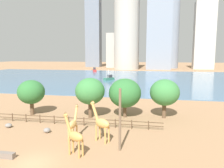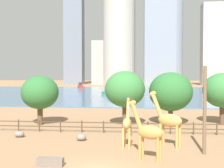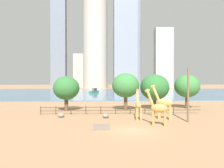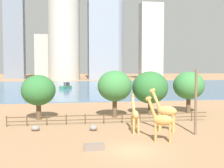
{
  "view_description": "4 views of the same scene",
  "coord_description": "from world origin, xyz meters",
  "px_view_note": "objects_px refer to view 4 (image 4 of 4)",
  "views": [
    {
      "loc": [
        11.46,
        -18.33,
        10.68
      ],
      "look_at": [
        1.44,
        34.15,
        3.37
      ],
      "focal_mm": 35.0,
      "sensor_mm": 36.0,
      "label": 1
    },
    {
      "loc": [
        2.71,
        -18.08,
        6.35
      ],
      "look_at": [
        -1.08,
        22.55,
        4.96
      ],
      "focal_mm": 45.0,
      "sensor_mm": 36.0,
      "label": 2
    },
    {
      "loc": [
        -3.32,
        -23.2,
        5.38
      ],
      "look_at": [
        -0.92,
        25.96,
        4.67
      ],
      "focal_mm": 35.0,
      "sensor_mm": 36.0,
      "label": 3
    },
    {
      "loc": [
        -5.47,
        -23.46,
        7.27
      ],
      "look_at": [
        2.69,
        29.1,
        4.06
      ],
      "focal_mm": 45.0,
      "sensor_mm": 36.0,
      "label": 4
    }
  ],
  "objects_px": {
    "giraffe_tall": "(135,114)",
    "tree_right_tall": "(115,86)",
    "boulder_near_fence": "(35,128)",
    "boat_ferry": "(28,81)",
    "utility_pole": "(196,102)",
    "boat_sailboat": "(66,87)",
    "boulder_by_pole": "(93,128)",
    "giraffe_young": "(161,120)",
    "giraffe_companion": "(165,111)",
    "tree_left_small": "(150,88)",
    "tree_left_large": "(189,86)",
    "feeding_trough": "(94,147)",
    "tree_center_broad": "(38,90)"
  },
  "relations": [
    {
      "from": "boulder_by_pole",
      "to": "tree_left_small",
      "type": "xyz_separation_m",
      "value": [
        9.51,
        9.47,
        3.83
      ]
    },
    {
      "from": "giraffe_companion",
      "to": "boulder_near_fence",
      "type": "xyz_separation_m",
      "value": [
        -14.6,
        2.4,
        -2.04
      ]
    },
    {
      "from": "tree_left_large",
      "to": "boulder_by_pole",
      "type": "bearing_deg",
      "value": -147.43
    },
    {
      "from": "giraffe_companion",
      "to": "feeding_trough",
      "type": "bearing_deg",
      "value": 66.07
    },
    {
      "from": "feeding_trough",
      "to": "boat_sailboat",
      "type": "bearing_deg",
      "value": 92.58
    },
    {
      "from": "giraffe_young",
      "to": "tree_left_large",
      "type": "height_order",
      "value": "tree_left_large"
    },
    {
      "from": "tree_left_large",
      "to": "boulder_near_fence",
      "type": "bearing_deg",
      "value": -157.47
    },
    {
      "from": "tree_left_small",
      "to": "boat_sailboat",
      "type": "xyz_separation_m",
      "value": [
        -13.18,
        51.13,
        -3.24
      ]
    },
    {
      "from": "boulder_near_fence",
      "to": "tree_center_broad",
      "type": "height_order",
      "value": "tree_center_broad"
    },
    {
      "from": "tree_center_broad",
      "to": "boat_ferry",
      "type": "relative_size",
      "value": 1.05
    },
    {
      "from": "giraffe_tall",
      "to": "feeding_trough",
      "type": "distance_m",
      "value": 8.01
    },
    {
      "from": "utility_pole",
      "to": "feeding_trough",
      "type": "xyz_separation_m",
      "value": [
        -11.28,
        -4.01,
        -3.22
      ]
    },
    {
      "from": "boulder_near_fence",
      "to": "tree_left_small",
      "type": "distance_m",
      "value": 18.62
    },
    {
      "from": "boat_sailboat",
      "to": "tree_right_tall",
      "type": "bearing_deg",
      "value": 41.4
    },
    {
      "from": "feeding_trough",
      "to": "boat_ferry",
      "type": "height_order",
      "value": "boat_ferry"
    },
    {
      "from": "giraffe_companion",
      "to": "utility_pole",
      "type": "height_order",
      "value": "utility_pole"
    },
    {
      "from": "giraffe_young",
      "to": "utility_pole",
      "type": "bearing_deg",
      "value": -132.02
    },
    {
      "from": "boat_ferry",
      "to": "boat_sailboat",
      "type": "xyz_separation_m",
      "value": [
        17.84,
        -42.29,
        -0.11
      ]
    },
    {
      "from": "boat_sailboat",
      "to": "boulder_by_pole",
      "type": "bearing_deg",
      "value": 36.77
    },
    {
      "from": "utility_pole",
      "to": "tree_center_broad",
      "type": "xyz_separation_m",
      "value": [
        -17.56,
        11.51,
        0.55
      ]
    },
    {
      "from": "tree_left_large",
      "to": "tree_left_small",
      "type": "relative_size",
      "value": 0.99
    },
    {
      "from": "tree_right_tall",
      "to": "utility_pole",
      "type": "bearing_deg",
      "value": -59.56
    },
    {
      "from": "giraffe_young",
      "to": "boat_sailboat",
      "type": "distance_m",
      "value": 67.02
    },
    {
      "from": "giraffe_young",
      "to": "boulder_near_fence",
      "type": "relative_size",
      "value": 4.62
    },
    {
      "from": "feeding_trough",
      "to": "boat_ferry",
      "type": "xyz_separation_m",
      "value": [
        -20.91,
        110.54,
        0.73
      ]
    },
    {
      "from": "boulder_by_pole",
      "to": "giraffe_young",
      "type": "bearing_deg",
      "value": -42.69
    },
    {
      "from": "feeding_trough",
      "to": "tree_center_broad",
      "type": "height_order",
      "value": "tree_center_broad"
    },
    {
      "from": "giraffe_companion",
      "to": "boulder_by_pole",
      "type": "height_order",
      "value": "giraffe_companion"
    },
    {
      "from": "tree_left_small",
      "to": "boulder_near_fence",
      "type": "bearing_deg",
      "value": -151.87
    },
    {
      "from": "giraffe_companion",
      "to": "tree_left_small",
      "type": "distance_m",
      "value": 11.24
    },
    {
      "from": "giraffe_young",
      "to": "tree_right_tall",
      "type": "relative_size",
      "value": 0.68
    },
    {
      "from": "giraffe_young",
      "to": "feeding_trough",
      "type": "distance_m",
      "value": 7.27
    },
    {
      "from": "tree_left_small",
      "to": "boat_ferry",
      "type": "xyz_separation_m",
      "value": [
        -31.02,
        93.42,
        -3.13
      ]
    },
    {
      "from": "tree_left_large",
      "to": "tree_right_tall",
      "type": "height_order",
      "value": "tree_right_tall"
    },
    {
      "from": "boat_ferry",
      "to": "boat_sailboat",
      "type": "distance_m",
      "value": 45.9
    },
    {
      "from": "utility_pole",
      "to": "tree_right_tall",
      "type": "bearing_deg",
      "value": 120.44
    },
    {
      "from": "boat_sailboat",
      "to": "giraffe_companion",
      "type": "bearing_deg",
      "value": 43.99
    },
    {
      "from": "feeding_trough",
      "to": "tree_center_broad",
      "type": "bearing_deg",
      "value": 112.05
    },
    {
      "from": "giraffe_companion",
      "to": "giraffe_young",
      "type": "distance_m",
      "value": 4.57
    },
    {
      "from": "giraffe_tall",
      "to": "giraffe_companion",
      "type": "distance_m",
      "value": 3.6
    },
    {
      "from": "giraffe_tall",
      "to": "giraffe_young",
      "type": "xyz_separation_m",
      "value": [
        1.7,
        -4.0,
        0.08
      ]
    },
    {
      "from": "boulder_near_fence",
      "to": "tree_left_small",
      "type": "bearing_deg",
      "value": 28.13
    },
    {
      "from": "giraffe_companion",
      "to": "tree_right_tall",
      "type": "xyz_separation_m",
      "value": [
        -4.24,
        9.58,
        2.17
      ]
    },
    {
      "from": "giraffe_tall",
      "to": "tree_right_tall",
      "type": "relative_size",
      "value": 0.64
    },
    {
      "from": "boulder_by_pole",
      "to": "feeding_trough",
      "type": "bearing_deg",
      "value": -94.47
    },
    {
      "from": "boulder_by_pole",
      "to": "tree_left_large",
      "type": "xyz_separation_m",
      "value": [
        16.09,
        10.28,
        3.99
      ]
    },
    {
      "from": "giraffe_tall",
      "to": "boulder_by_pole",
      "type": "height_order",
      "value": "giraffe_tall"
    },
    {
      "from": "feeding_trough",
      "to": "tree_left_large",
      "type": "height_order",
      "value": "tree_left_large"
    },
    {
      "from": "boulder_near_fence",
      "to": "boat_ferry",
      "type": "distance_m",
      "value": 103.1
    },
    {
      "from": "giraffe_companion",
      "to": "feeding_trough",
      "type": "distance_m",
      "value": 10.79
    }
  ]
}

